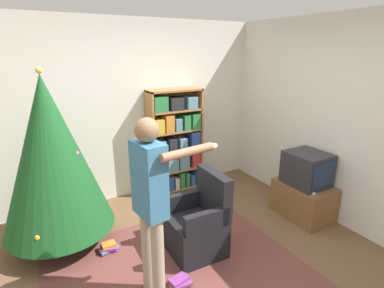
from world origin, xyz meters
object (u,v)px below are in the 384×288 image
Objects in this scene: christmas_tree at (52,156)px; armchair at (199,225)px; television at (307,169)px; bookshelf at (175,142)px; standing_person at (151,198)px.

christmas_tree is 1.76m from armchair.
bookshelf is at bearing 125.71° from television.
armchair is (-0.47, -1.54, -0.47)m from bookshelf.
christmas_tree reaches higher than standing_person.
christmas_tree reaches higher than armchair.
television is at bearing 89.91° from armchair.
standing_person is at bearing -121.13° from bookshelf.
television is 1.65m from armchair.
standing_person is (-0.68, -0.37, 0.67)m from armchair.
christmas_tree is 1.20× the size of standing_person.
television is at bearing -54.29° from bookshelf.
bookshelf is 1.67m from armchair.
bookshelf is 1.94m from television.
television is 2.33m from standing_person.
standing_person reaches higher than television.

